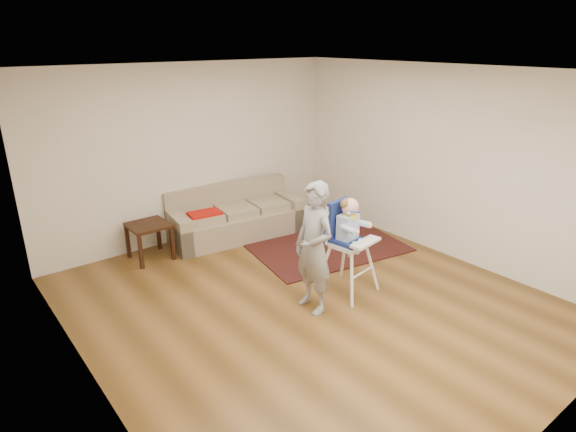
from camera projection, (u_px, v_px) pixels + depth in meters
ground at (308, 302)px, 5.86m from camera, size 5.50×5.50×0.00m
room_envelope at (281, 143)px, 5.59m from camera, size 5.04×5.52×2.72m
sofa at (235, 212)px, 7.66m from camera, size 2.20×1.13×0.81m
side_table at (150, 241)px, 6.92m from camera, size 0.54×0.54×0.54m
area_rug at (325, 245)px, 7.44m from camera, size 2.48×2.03×0.02m
ride_on_toy at (330, 225)px, 7.56m from camera, size 0.49×0.39×0.48m
toy_ball at (316, 258)px, 6.81m from camera, size 0.14×0.14×0.14m
high_chair at (348, 247)px, 5.91m from camera, size 0.66×0.66×1.25m
adult at (314, 248)px, 5.46m from camera, size 0.40×0.58×1.56m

